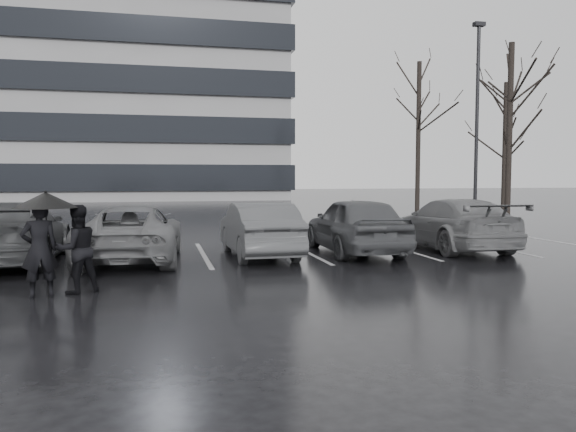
# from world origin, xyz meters

# --- Properties ---
(ground) EXTENTS (160.00, 160.00, 0.00)m
(ground) POSITION_xyz_m (0.00, 0.00, 0.00)
(ground) COLOR black
(ground) RESTS_ON ground
(car_main) EXTENTS (1.87, 4.54, 1.54)m
(car_main) POSITION_xyz_m (1.83, 1.90, 0.77)
(car_main) COLOR black
(car_main) RESTS_ON ground
(car_west_a) EXTENTS (1.59, 4.28, 1.40)m
(car_west_a) POSITION_xyz_m (-0.81, 1.93, 0.70)
(car_west_a) COLOR #2D2D30
(car_west_a) RESTS_ON ground
(car_west_b) EXTENTS (2.56, 5.00, 1.35)m
(car_west_b) POSITION_xyz_m (-3.98, 1.85, 0.68)
(car_west_b) COLOR #48484B
(car_west_b) RESTS_ON ground
(car_west_c) EXTENTS (2.15, 5.12, 1.48)m
(car_west_c) POSITION_xyz_m (-6.71, 1.97, 0.74)
(car_west_c) COLOR black
(car_west_c) RESTS_ON ground
(car_east) EXTENTS (2.17, 5.03, 1.44)m
(car_east) POSITION_xyz_m (4.79, 2.05, 0.72)
(car_east) COLOR #48484B
(car_east) RESTS_ON ground
(pedestrian_left) EXTENTS (0.69, 0.55, 1.65)m
(pedestrian_left) POSITION_xyz_m (-5.33, -2.17, 0.83)
(pedestrian_left) COLOR black
(pedestrian_left) RESTS_ON ground
(pedestrian_right) EXTENTS (0.95, 0.88, 1.57)m
(pedestrian_right) POSITION_xyz_m (-4.76, -1.93, 0.78)
(pedestrian_right) COLOR black
(pedestrian_right) RESTS_ON ground
(umbrella) EXTENTS (1.08, 1.08, 1.82)m
(umbrella) POSITION_xyz_m (-5.24, -2.02, 1.66)
(umbrella) COLOR black
(umbrella) RESTS_ON ground
(lamp_post) EXTENTS (0.44, 0.44, 8.10)m
(lamp_post) POSITION_xyz_m (9.00, 7.76, 3.71)
(lamp_post) COLOR gray
(lamp_post) RESTS_ON ground
(stall_stripes) EXTENTS (19.72, 5.00, 0.00)m
(stall_stripes) POSITION_xyz_m (-0.80, 2.50, 0.00)
(stall_stripes) COLOR #9D9D9F
(stall_stripes) RESTS_ON ground
(tree_east) EXTENTS (0.26, 0.26, 8.00)m
(tree_east) POSITION_xyz_m (12.00, 10.00, 4.00)
(tree_east) COLOR black
(tree_east) RESTS_ON ground
(tree_ne) EXTENTS (0.26, 0.26, 7.00)m
(tree_ne) POSITION_xyz_m (14.50, 14.00, 3.50)
(tree_ne) COLOR black
(tree_ne) RESTS_ON ground
(tree_north) EXTENTS (0.26, 0.26, 8.50)m
(tree_north) POSITION_xyz_m (11.00, 17.00, 4.25)
(tree_north) COLOR black
(tree_north) RESTS_ON ground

